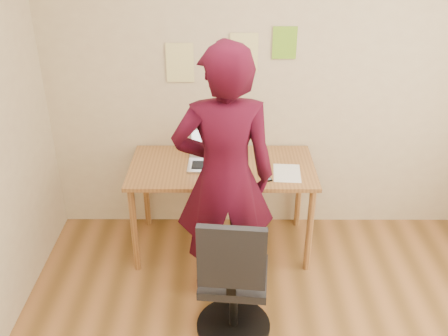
{
  "coord_description": "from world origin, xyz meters",
  "views": [
    {
      "loc": [
        -0.33,
        -1.96,
        2.51
      ],
      "look_at": [
        -0.35,
        0.95,
        0.95
      ],
      "focal_mm": 40.0,
      "sensor_mm": 36.0,
      "label": 1
    }
  ],
  "objects_px": {
    "desk": "(222,176)",
    "office_chair": "(233,287)",
    "person": "(225,179)",
    "phone": "(266,178)",
    "laptop": "(211,157)"
  },
  "relations": [
    {
      "from": "desk",
      "to": "person",
      "type": "distance_m",
      "value": 0.58
    },
    {
      "from": "person",
      "to": "desk",
      "type": "bearing_deg",
      "value": -92.05
    },
    {
      "from": "phone",
      "to": "office_chair",
      "type": "relative_size",
      "value": 0.13
    },
    {
      "from": "office_chair",
      "to": "desk",
      "type": "bearing_deg",
      "value": 99.92
    },
    {
      "from": "laptop",
      "to": "office_chair",
      "type": "relative_size",
      "value": 0.37
    },
    {
      "from": "desk",
      "to": "person",
      "type": "height_order",
      "value": "person"
    },
    {
      "from": "desk",
      "to": "person",
      "type": "relative_size",
      "value": 0.77
    },
    {
      "from": "desk",
      "to": "office_chair",
      "type": "bearing_deg",
      "value": -85.56
    },
    {
      "from": "office_chair",
      "to": "person",
      "type": "xyz_separation_m",
      "value": [
        -0.05,
        0.45,
        0.51
      ]
    },
    {
      "from": "desk",
      "to": "phone",
      "type": "relative_size",
      "value": 11.27
    },
    {
      "from": "phone",
      "to": "person",
      "type": "height_order",
      "value": "person"
    },
    {
      "from": "laptop",
      "to": "office_chair",
      "type": "bearing_deg",
      "value": -79.31
    },
    {
      "from": "laptop",
      "to": "person",
      "type": "height_order",
      "value": "person"
    },
    {
      "from": "phone",
      "to": "person",
      "type": "bearing_deg",
      "value": -153.62
    },
    {
      "from": "laptop",
      "to": "person",
      "type": "xyz_separation_m",
      "value": [
        0.11,
        -0.56,
        0.12
      ]
    }
  ]
}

